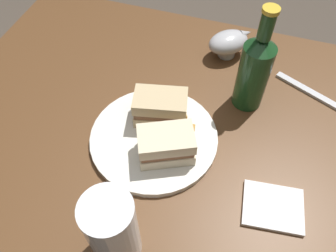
% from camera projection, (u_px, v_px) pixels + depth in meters
% --- Properties ---
extents(ground_plane, '(6.00, 6.00, 0.00)m').
position_uv_depth(ground_plane, '(176.00, 240.00, 1.33)').
color(ground_plane, '#4C4238').
extents(dining_table, '(1.11, 0.79, 0.73)m').
position_uv_depth(dining_table, '(178.00, 200.00, 1.03)').
color(dining_table, brown).
rests_on(dining_table, ground).
extents(plate, '(0.27, 0.27, 0.01)m').
position_uv_depth(plate, '(154.00, 138.00, 0.72)').
color(plate, silver).
rests_on(plate, dining_table).
extents(sandwich_half_left, '(0.13, 0.11, 0.06)m').
position_uv_depth(sandwich_half_left, '(166.00, 145.00, 0.66)').
color(sandwich_half_left, beige).
rests_on(sandwich_half_left, plate).
extents(sandwich_half_right, '(0.12, 0.09, 0.07)m').
position_uv_depth(sandwich_half_right, '(161.00, 108.00, 0.72)').
color(sandwich_half_right, '#CCB284').
rests_on(sandwich_half_right, plate).
extents(potato_wedge_front, '(0.03, 0.04, 0.02)m').
position_uv_depth(potato_wedge_front, '(178.00, 143.00, 0.69)').
color(potato_wedge_front, '#AD702D').
rests_on(potato_wedge_front, plate).
extents(potato_wedge_middle, '(0.05, 0.02, 0.02)m').
position_uv_depth(potato_wedge_middle, '(178.00, 132.00, 0.71)').
color(potato_wedge_middle, '#AD702D').
rests_on(potato_wedge_middle, plate).
extents(potato_wedge_back, '(0.04, 0.04, 0.02)m').
position_uv_depth(potato_wedge_back, '(180.00, 113.00, 0.74)').
color(potato_wedge_back, gold).
rests_on(potato_wedge_back, plate).
extents(potato_wedge_left_edge, '(0.02, 0.05, 0.02)m').
position_uv_depth(potato_wedge_left_edge, '(189.00, 135.00, 0.70)').
color(potato_wedge_left_edge, '#B77F33').
rests_on(potato_wedge_left_edge, plate).
extents(pint_glass, '(0.08, 0.08, 0.16)m').
position_uv_depth(pint_glass, '(114.00, 232.00, 0.53)').
color(pint_glass, white).
rests_on(pint_glass, dining_table).
extents(gravy_boat, '(0.12, 0.12, 0.07)m').
position_uv_depth(gravy_boat, '(229.00, 42.00, 0.85)').
color(gravy_boat, '#B7B7BC').
rests_on(gravy_boat, dining_table).
extents(cider_bottle, '(0.07, 0.07, 0.25)m').
position_uv_depth(cider_bottle, '(254.00, 70.00, 0.71)').
color(cider_bottle, '#19421E').
rests_on(cider_bottle, dining_table).
extents(napkin, '(0.12, 0.10, 0.01)m').
position_uv_depth(napkin, '(273.00, 207.00, 0.63)').
color(napkin, white).
rests_on(napkin, dining_table).
extents(fork, '(0.17, 0.09, 0.01)m').
position_uv_depth(fork, '(311.00, 92.00, 0.80)').
color(fork, silver).
rests_on(fork, dining_table).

